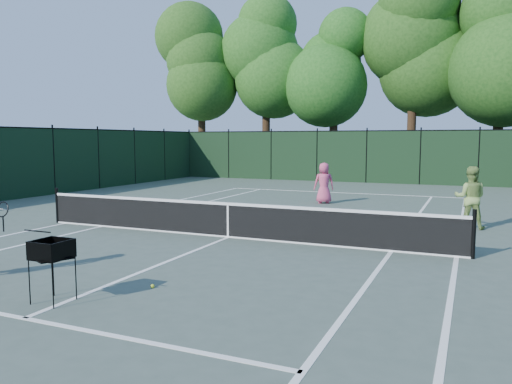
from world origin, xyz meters
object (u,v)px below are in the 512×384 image
at_px(ball_hopper, 52,250).
at_px(loose_ball_midcourt, 66,248).
at_px(player_pink, 324,183).
at_px(loose_ball_near_cart, 153,286).
at_px(player_green, 470,198).

height_order(ball_hopper, loose_ball_midcourt, ball_hopper).
relative_size(player_pink, loose_ball_near_cart, 23.78).
relative_size(player_green, loose_ball_midcourt, 26.06).
bearing_deg(ball_hopper, player_green, 82.45).
distance_m(loose_ball_near_cart, loose_ball_midcourt, 3.99).
bearing_deg(player_pink, ball_hopper, 63.29).
height_order(ball_hopper, loose_ball_near_cart, ball_hopper).
distance_m(ball_hopper, loose_ball_near_cart, 1.75).
distance_m(player_pink, loose_ball_near_cart, 12.25).
height_order(player_pink, loose_ball_midcourt, player_pink).
xyz_separation_m(player_pink, loose_ball_near_cart, (0.46, -12.21, -0.77)).
bearing_deg(player_pink, player_green, 119.93).
relative_size(player_pink, loose_ball_midcourt, 23.78).
xyz_separation_m(player_green, loose_ball_midcourt, (-8.49, -6.67, -0.85)).
bearing_deg(ball_hopper, player_pink, 111.67).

